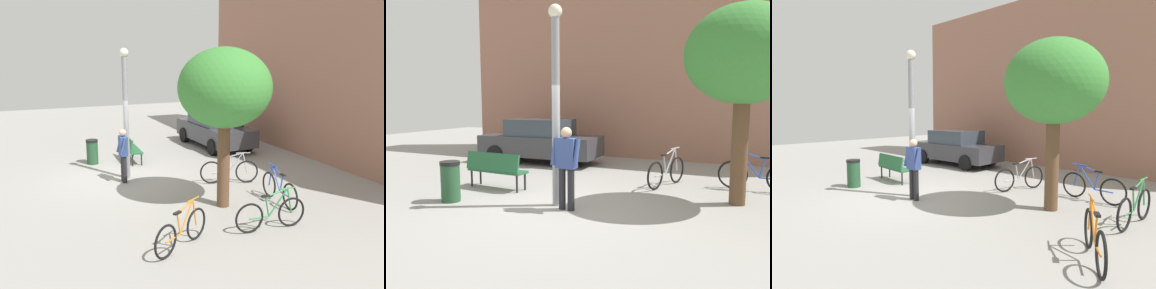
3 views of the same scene
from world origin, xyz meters
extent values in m
plane|color=gray|center=(0.00, 0.00, 0.00)|extent=(36.00, 36.00, 0.00)
cube|color=#9E6B56|center=(0.00, 8.11, 3.67)|extent=(15.24, 2.00, 7.35)
cylinder|color=gray|center=(-0.07, 0.13, 1.92)|extent=(0.17, 0.17, 3.83)
sphere|color=#F2EACC|center=(-0.07, 0.13, 3.95)|extent=(0.28, 0.28, 0.28)
cylinder|color=#232328|center=(0.37, -0.08, 0.42)|extent=(0.14, 0.14, 0.85)
cylinder|color=#232328|center=(0.17, -0.08, 0.42)|extent=(0.14, 0.14, 0.85)
cube|color=#334784|center=(0.27, -0.08, 1.15)|extent=(0.41, 0.23, 0.60)
sphere|color=tan|center=(0.27, -0.08, 1.56)|extent=(0.22, 0.22, 0.22)
cylinder|color=#334784|center=(0.52, -0.14, 1.18)|extent=(0.10, 0.23, 0.55)
cylinder|color=#334784|center=(0.02, -0.12, 1.18)|extent=(0.10, 0.23, 0.55)
cube|color=#236038|center=(-2.13, 0.88, 0.45)|extent=(1.63, 0.54, 0.06)
cube|color=#236038|center=(-2.14, 0.69, 0.70)|extent=(1.60, 0.23, 0.44)
cylinder|color=black|center=(-2.84, 1.09, 0.21)|extent=(0.05, 0.05, 0.42)
cylinder|color=black|center=(-1.40, 0.99, 0.21)|extent=(0.05, 0.05, 0.42)
cylinder|color=black|center=(-2.86, 0.77, 0.21)|extent=(0.05, 0.05, 0.42)
cylinder|color=black|center=(-1.42, 0.67, 0.21)|extent=(0.05, 0.05, 0.42)
cylinder|color=brown|center=(3.38, 1.78, 1.15)|extent=(0.33, 0.33, 2.29)
ellipsoid|color=#398234|center=(3.38, 1.78, 3.12)|extent=(2.38, 2.38, 2.02)
torus|color=black|center=(5.23, 2.62, 0.36)|extent=(0.08, 0.71, 0.71)
torus|color=black|center=(5.18, 1.52, 0.36)|extent=(0.08, 0.71, 0.71)
cylinder|color=#338447|center=(5.21, 2.25, 0.64)|extent=(0.06, 0.50, 0.64)
cylinder|color=#338447|center=(5.21, 2.20, 0.88)|extent=(0.06, 0.58, 0.18)
cylinder|color=#338447|center=(5.20, 1.97, 0.57)|extent=(0.04, 0.14, 0.48)
cylinder|color=#338447|center=(5.19, 1.77, 0.33)|extent=(0.06, 0.50, 0.04)
cylinder|color=#338447|center=(5.22, 2.55, 0.64)|extent=(0.04, 0.17, 0.63)
cube|color=black|center=(5.20, 1.92, 0.83)|extent=(0.09, 0.20, 0.04)
cylinder|color=#338447|center=(5.22, 2.49, 0.95)|extent=(0.05, 0.44, 0.03)
torus|color=black|center=(3.23, 3.30, 0.36)|extent=(0.71, 0.10, 0.71)
torus|color=black|center=(4.33, 3.23, 0.36)|extent=(0.71, 0.10, 0.71)
cylinder|color=blue|center=(3.59, 3.28, 0.64)|extent=(0.50, 0.07, 0.64)
cylinder|color=blue|center=(3.64, 3.28, 0.88)|extent=(0.58, 0.08, 0.18)
cylinder|color=blue|center=(3.88, 3.26, 0.57)|extent=(0.14, 0.05, 0.48)
cylinder|color=blue|center=(4.08, 3.25, 0.33)|extent=(0.50, 0.07, 0.04)
cylinder|color=blue|center=(3.29, 3.30, 0.64)|extent=(0.17, 0.05, 0.63)
cube|color=black|center=(3.93, 3.26, 0.83)|extent=(0.21, 0.09, 0.04)
cylinder|color=blue|center=(3.36, 3.30, 0.95)|extent=(0.44, 0.06, 0.03)
torus|color=black|center=(1.85, 3.39, 0.36)|extent=(0.27, 0.69, 0.71)
torus|color=black|center=(1.50, 2.35, 0.36)|extent=(0.27, 0.69, 0.71)
cylinder|color=#ADADB7|center=(1.73, 3.04, 0.64)|extent=(0.19, 0.48, 0.64)
cylinder|color=#ADADB7|center=(1.72, 3.00, 0.88)|extent=(0.22, 0.56, 0.18)
cylinder|color=#ADADB7|center=(1.64, 2.77, 0.57)|extent=(0.08, 0.14, 0.48)
cylinder|color=#ADADB7|center=(1.58, 2.58, 0.33)|extent=(0.19, 0.49, 0.04)
cylinder|color=#ADADB7|center=(1.83, 3.33, 0.64)|extent=(0.09, 0.17, 0.63)
cube|color=black|center=(1.63, 2.73, 0.83)|extent=(0.14, 0.21, 0.04)
cylinder|color=#ADADB7|center=(1.81, 3.27, 0.95)|extent=(0.17, 0.43, 0.03)
torus|color=black|center=(4.99, 0.29, 0.36)|extent=(0.43, 0.62, 0.71)
torus|color=black|center=(5.59, -0.63, 0.36)|extent=(0.43, 0.62, 0.71)
cylinder|color=orange|center=(5.19, -0.01, 0.64)|extent=(0.30, 0.44, 0.64)
cylinder|color=orange|center=(5.21, -0.05, 0.88)|extent=(0.34, 0.51, 0.18)
cylinder|color=orange|center=(5.34, -0.25, 0.57)|extent=(0.10, 0.13, 0.48)
cylinder|color=orange|center=(5.45, -0.42, 0.33)|extent=(0.30, 0.44, 0.04)
cylinder|color=orange|center=(5.02, 0.24, 0.64)|extent=(0.12, 0.16, 0.63)
cube|color=black|center=(5.37, -0.29, 0.83)|extent=(0.18, 0.21, 0.04)
cylinder|color=orange|center=(5.06, 0.18, 0.95)|extent=(0.26, 0.39, 0.03)
cube|color=#38383D|center=(-3.14, 4.74, 0.62)|extent=(4.25, 1.83, 0.70)
cube|color=#333D47|center=(-3.14, 4.74, 1.25)|extent=(2.15, 1.63, 0.60)
cylinder|color=black|center=(-1.82, 5.59, 0.32)|extent=(0.65, 0.24, 0.64)
cylinder|color=black|center=(-1.77, 3.99, 0.32)|extent=(0.65, 0.24, 0.64)
cylinder|color=black|center=(-4.52, 5.50, 0.32)|extent=(0.65, 0.24, 0.64)
cylinder|color=black|center=(-4.47, 3.90, 0.32)|extent=(0.65, 0.24, 0.64)
cylinder|color=#234C2D|center=(-2.31, -0.56, 0.40)|extent=(0.41, 0.41, 0.80)
cylinder|color=black|center=(-2.31, -0.56, 0.84)|extent=(0.43, 0.43, 0.08)
camera|label=1|loc=(13.20, -3.34, 4.12)|focal=41.18mm
camera|label=2|loc=(3.52, -6.62, 2.18)|focal=34.81mm
camera|label=3|loc=(7.35, -5.19, 2.44)|focal=30.08mm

